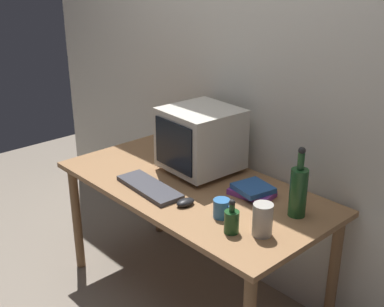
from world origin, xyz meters
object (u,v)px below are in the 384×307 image
book_stack (252,190)px  keyboard (149,187)px  mug (222,209)px  metal_canister (263,220)px  bottle_tall (298,190)px  computer_mouse (185,202)px  bottle_short (232,220)px  crt_monitor (201,139)px

book_stack → keyboard: bearing=-140.1°
keyboard → mug: bearing=12.5°
metal_canister → bottle_tall: bearing=90.4°
computer_mouse → keyboard: bearing=-170.6°
keyboard → bottle_short: bearing=4.2°
bottle_short → mug: 0.14m
bottle_tall → mug: 0.37m
computer_mouse → bottle_short: size_ratio=0.61×
crt_monitor → bottle_short: 0.70m
crt_monitor → bottle_short: crt_monitor is taller
keyboard → bottle_tall: 0.78m
computer_mouse → metal_canister: 0.44m
bottle_tall → keyboard: bearing=-153.6°
bottle_short → mug: bottle_short is taller
crt_monitor → metal_canister: bearing=-22.0°
computer_mouse → bottle_short: (0.33, -0.02, 0.04)m
keyboard → metal_canister: bearing=11.1°
crt_monitor → bottle_short: bearing=-32.0°
bottle_tall → metal_canister: bottle_tall is taller
book_stack → metal_canister: bearing=-43.0°
book_stack → crt_monitor: bearing=177.6°
book_stack → mug: bearing=-79.6°
computer_mouse → mug: size_ratio=0.83×
crt_monitor → book_stack: size_ratio=1.66×
crt_monitor → bottle_short: size_ratio=2.49×
bottle_short → metal_canister: bottle_short is taller
crt_monitor → keyboard: crt_monitor is taller
bottle_tall → mug: bottle_tall is taller
bottle_tall → bottle_short: bearing=-106.7°
crt_monitor → bottle_tall: 0.69m
keyboard → metal_canister: metal_canister is taller
keyboard → computer_mouse: size_ratio=4.20×
bottle_short → book_stack: bearing=116.9°
book_stack → bottle_short: bearing=-63.1°
metal_canister → bottle_short: bearing=-140.8°
keyboard → bottle_short: (0.59, 0.00, 0.05)m
computer_mouse → book_stack: (0.15, 0.33, 0.01)m
bottle_tall → bottle_short: size_ratio=2.13×
keyboard → computer_mouse: computer_mouse is taller
bottle_short → book_stack: size_ratio=0.67×
crt_monitor → bottle_tall: size_ratio=1.17×
crt_monitor → book_stack: (0.41, -0.02, -0.16)m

